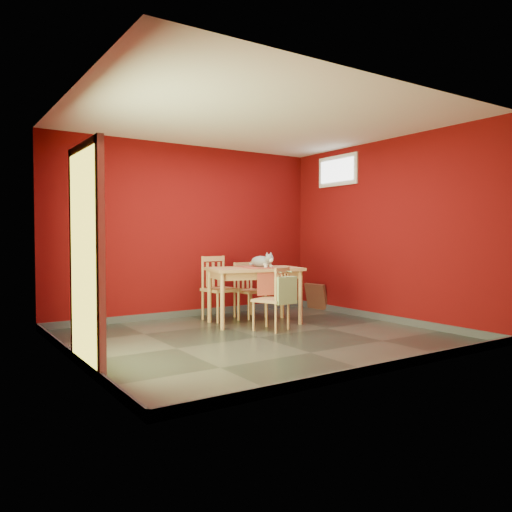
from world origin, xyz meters
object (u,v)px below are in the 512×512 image
dining_table (254,275)px  picture_frame (316,296)px  chair_far_left (219,287)px  chair_far_right (248,289)px  chair_near (274,298)px  tote_bag (286,290)px  cat (261,259)px

dining_table → picture_frame: (1.69, 0.61, -0.49)m
chair_far_left → chair_far_right: 0.52m
chair_far_right → chair_near: bearing=-106.1°
tote_bag → picture_frame: bearing=39.3°
tote_bag → picture_frame: (1.72, 1.40, -0.33)m
cat → picture_frame: (1.59, 0.64, -0.71)m
chair_near → tote_bag: chair_near is taller
chair_far_left → picture_frame: (1.96, 0.04, -0.27)m
dining_table → chair_far_left: 0.67m
dining_table → chair_far_left: chair_far_left is taller
tote_bag → cat: 0.86m
tote_bag → picture_frame: size_ratio=0.94×
chair_far_left → dining_table: bearing=-64.9°
chair_far_right → chair_near: (-0.33, -1.14, -0.00)m
chair_far_left → chair_far_right: chair_far_left is taller
dining_table → chair_far_left: size_ratio=1.49×
chair_far_right → chair_near: size_ratio=1.00×
chair_far_right → cat: (-0.15, -0.57, 0.49)m
dining_table → picture_frame: bearing=19.8°
chair_far_left → picture_frame: 1.98m
tote_bag → cat: bearing=80.5°
cat → chair_near: bearing=-101.4°
tote_bag → cat: (0.13, 0.77, 0.37)m
cat → chair_far_left: bearing=128.1°
chair_far_right → tote_bag: chair_far_right is taller
chair_far_left → tote_bag: chair_far_left is taller
picture_frame → chair_near: bearing=-145.8°
cat → picture_frame: cat is taller
tote_bag → dining_table: bearing=87.9°
chair_far_left → chair_near: chair_far_left is taller
picture_frame → cat: bearing=-158.2°
dining_table → cat: 0.24m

